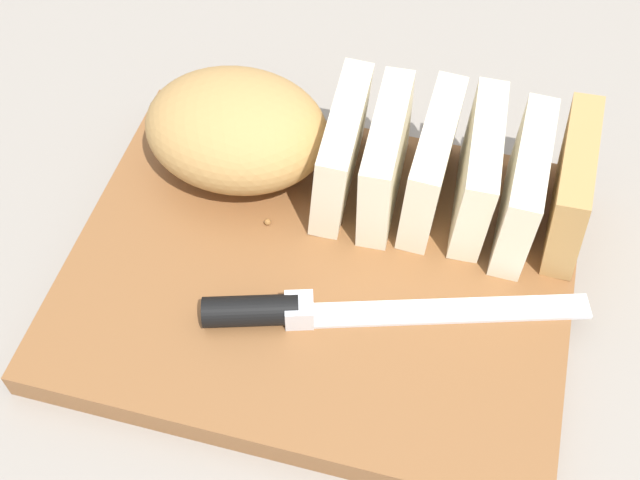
# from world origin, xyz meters

# --- Properties ---
(ground_plane) EXTENTS (3.00, 3.00, 0.00)m
(ground_plane) POSITION_xyz_m (0.00, 0.00, 0.00)
(ground_plane) COLOR gray
(cutting_board) EXTENTS (0.38, 0.31, 0.02)m
(cutting_board) POSITION_xyz_m (0.00, 0.00, 0.01)
(cutting_board) COLOR brown
(cutting_board) RESTS_ON ground_plane
(bread_loaf) EXTENTS (0.35, 0.14, 0.08)m
(bread_loaf) POSITION_xyz_m (-0.01, 0.08, 0.06)
(bread_loaf) COLOR tan
(bread_loaf) RESTS_ON cutting_board
(bread_knife) EXTENTS (0.27, 0.11, 0.02)m
(bread_knife) POSITION_xyz_m (0.00, -0.05, 0.03)
(bread_knife) COLOR silver
(bread_knife) RESTS_ON cutting_board
(crumb_near_knife) EXTENTS (0.01, 0.01, 0.01)m
(crumb_near_knife) POSITION_xyz_m (-0.05, 0.02, 0.03)
(crumb_near_knife) COLOR #996633
(crumb_near_knife) RESTS_ON cutting_board
(crumb_near_loaf) EXTENTS (0.01, 0.01, 0.01)m
(crumb_near_loaf) POSITION_xyz_m (-0.06, -0.06, 0.03)
(crumb_near_loaf) COLOR #996633
(crumb_near_loaf) RESTS_ON cutting_board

